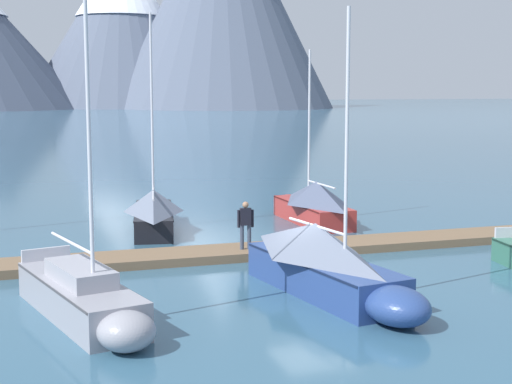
{
  "coord_description": "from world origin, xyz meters",
  "views": [
    {
      "loc": [
        -9.01,
        -21.72,
        5.92
      ],
      "look_at": [
        0.0,
        6.0,
        2.0
      ],
      "focal_mm": 54.28,
      "sensor_mm": 36.0,
      "label": 1
    }
  ],
  "objects_px": {
    "sailboat_mid_dock_port": "(154,210)",
    "person_on_dock": "(246,222)",
    "sailboat_mid_dock_starboard": "(328,264)",
    "sailboat_far_berth": "(312,202)",
    "sailboat_second_berth": "(85,298)"
  },
  "relations": [
    {
      "from": "sailboat_mid_dock_port",
      "to": "person_on_dock",
      "type": "height_order",
      "value": "sailboat_mid_dock_port"
    },
    {
      "from": "sailboat_mid_dock_starboard",
      "to": "sailboat_far_berth",
      "type": "xyz_separation_m",
      "value": [
        4.16,
        11.45,
        -0.03
      ]
    },
    {
      "from": "person_on_dock",
      "to": "sailboat_mid_dock_starboard",
      "type": "bearing_deg",
      "value": -82.32
    },
    {
      "from": "sailboat_mid_dock_port",
      "to": "sailboat_mid_dock_starboard",
      "type": "relative_size",
      "value": 1.11
    },
    {
      "from": "sailboat_mid_dock_starboard",
      "to": "sailboat_far_berth",
      "type": "relative_size",
      "value": 1.06
    },
    {
      "from": "sailboat_second_berth",
      "to": "sailboat_mid_dock_port",
      "type": "height_order",
      "value": "sailboat_second_berth"
    },
    {
      "from": "sailboat_far_berth",
      "to": "person_on_dock",
      "type": "xyz_separation_m",
      "value": [
        -4.91,
        -5.9,
        0.36
      ]
    },
    {
      "from": "sailboat_second_berth",
      "to": "person_on_dock",
      "type": "bearing_deg",
      "value": 43.89
    },
    {
      "from": "sailboat_far_berth",
      "to": "sailboat_second_berth",
      "type": "bearing_deg",
      "value": -133.11
    },
    {
      "from": "sailboat_mid_dock_starboard",
      "to": "sailboat_far_berth",
      "type": "distance_m",
      "value": 12.18
    },
    {
      "from": "sailboat_second_berth",
      "to": "sailboat_mid_dock_port",
      "type": "relative_size",
      "value": 1.03
    },
    {
      "from": "sailboat_mid_dock_port",
      "to": "sailboat_far_berth",
      "type": "xyz_separation_m",
      "value": [
        7.01,
        -0.34,
        0.04
      ]
    },
    {
      "from": "sailboat_far_berth",
      "to": "person_on_dock",
      "type": "distance_m",
      "value": 7.68
    },
    {
      "from": "sailboat_second_berth",
      "to": "sailboat_far_berth",
      "type": "bearing_deg",
      "value": 46.89
    },
    {
      "from": "sailboat_second_berth",
      "to": "person_on_dock",
      "type": "height_order",
      "value": "sailboat_second_berth"
    }
  ]
}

